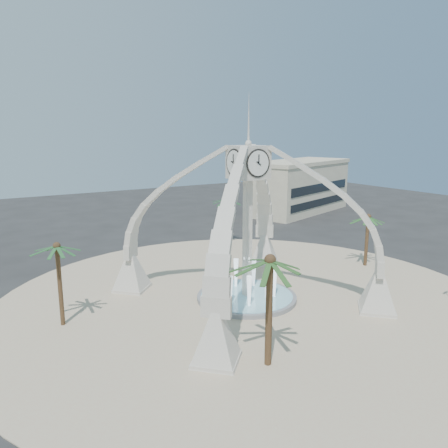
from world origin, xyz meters
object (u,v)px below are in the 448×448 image
fountain (247,296)px  palm_west (57,247)px  clock_tower (248,221)px  palm_south (270,262)px  palm_east (368,217)px  palm_north (227,200)px

fountain → palm_west: size_ratio=1.25×
clock_tower → palm_south: (-4.69, -8.92, -0.22)m
palm_east → palm_south: size_ratio=0.80×
clock_tower → palm_east: (15.40, 1.18, -1.50)m
fountain → palm_west: bearing=168.0°
palm_south → palm_north: bearing=62.7°
clock_tower → palm_west: size_ratio=2.81×
clock_tower → palm_north: clock_tower is taller
palm_south → fountain: bearing=62.3°
fountain → palm_east: palm_east is taller
palm_west → palm_south: size_ratio=0.89×
palm_north → palm_west: bearing=-149.0°
fountain → clock_tower: bearing=-90.0°
fountain → palm_east: (15.40, 1.18, 4.70)m
palm_west → palm_north: size_ratio=1.04×
fountain → palm_north: size_ratio=1.30×
fountain → palm_west: palm_west is taller
palm_east → palm_west: size_ratio=0.90×
fountain → palm_west: 14.96m
palm_west → palm_south: 14.86m
palm_north → palm_south: size_ratio=0.86×
clock_tower → palm_east: clock_tower is taller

